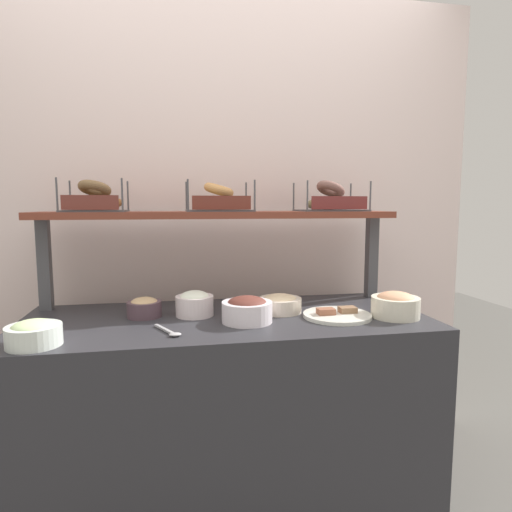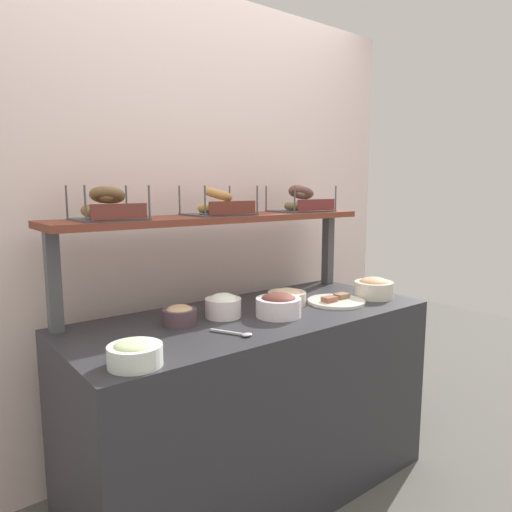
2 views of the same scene
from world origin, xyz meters
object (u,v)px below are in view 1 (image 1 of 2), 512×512
at_px(bowl_cream_cheese, 195,303).
at_px(bagel_basket_cinnamon_raisin, 95,201).
at_px(bowl_chocolate_spread, 247,309).
at_px(bagel_basket_poppy, 330,201).
at_px(bagel_basket_sesame, 219,201).
at_px(bowl_scallion_spread, 34,333).
at_px(bowl_lox_spread, 395,304).
at_px(serving_plate_white, 337,315).
at_px(serving_spoon_near_plate, 170,332).
at_px(bowl_hummus, 144,307).
at_px(bowl_potato_salad, 280,303).

distance_m(bowl_cream_cheese, bagel_basket_cinnamon_raisin, 0.63).
xyz_separation_m(bowl_chocolate_spread, bagel_basket_poppy, (0.47, 0.36, 0.43)).
bearing_deg(bowl_chocolate_spread, bagel_basket_sesame, 100.99).
bearing_deg(bowl_scallion_spread, bowl_lox_spread, 4.98).
height_order(bowl_chocolate_spread, bagel_basket_sesame, bagel_basket_sesame).
bearing_deg(bagel_basket_poppy, serving_plate_white, -104.70).
height_order(bowl_cream_cheese, serving_plate_white, bowl_cream_cheese).
distance_m(bowl_scallion_spread, bagel_basket_sesame, 0.95).
bearing_deg(bagel_basket_cinnamon_raisin, bowl_lox_spread, -17.57).
relative_size(bowl_chocolate_spread, bowl_cream_cheese, 1.27).
xyz_separation_m(bowl_chocolate_spread, serving_spoon_near_plate, (-0.30, -0.11, -0.04)).
height_order(bowl_hummus, bowl_lox_spread, bowl_lox_spread).
relative_size(bowl_potato_salad, bowl_lox_spread, 0.95).
bearing_deg(bowl_lox_spread, bowl_scallion_spread, -175.02).
distance_m(bowl_chocolate_spread, serving_plate_white, 0.38).
bearing_deg(bowl_scallion_spread, bowl_chocolate_spread, 12.00).
xyz_separation_m(bowl_lox_spread, serving_spoon_near_plate, (-0.91, -0.07, -0.05)).
distance_m(bowl_hummus, bowl_potato_salad, 0.57).
relative_size(bowl_lox_spread, bagel_basket_sesame, 0.65).
bearing_deg(bagel_basket_sesame, bowl_scallion_spread, -142.09).
relative_size(bowl_hummus, serving_plate_white, 0.50).
bearing_deg(serving_plate_white, bowl_chocolate_spread, -179.55).
relative_size(serving_plate_white, bagel_basket_sesame, 0.93).
distance_m(serving_plate_white, bagel_basket_cinnamon_raisin, 1.15).
xyz_separation_m(bowl_potato_salad, serving_spoon_near_plate, (-0.46, -0.24, -0.03)).
relative_size(bowl_lox_spread, serving_spoon_near_plate, 1.21).
distance_m(bowl_potato_salad, bagel_basket_cinnamon_raisin, 0.92).
xyz_separation_m(bowl_hummus, bagel_basket_cinnamon_raisin, (-0.21, 0.19, 0.44)).
distance_m(bagel_basket_cinnamon_raisin, bagel_basket_poppy, 1.08).
bearing_deg(serving_spoon_near_plate, bagel_basket_poppy, 31.29).
relative_size(bowl_potato_salad, bowl_scallion_spread, 1.06).
bearing_deg(bowl_cream_cheese, bagel_basket_cinnamon_raisin, 153.08).
bearing_deg(bowl_hummus, bowl_chocolate_spread, -21.26).
distance_m(bowl_hummus, bowl_chocolate_spread, 0.43).
bearing_deg(bowl_chocolate_spread, bowl_potato_salad, 37.98).
bearing_deg(bagel_basket_cinnamon_raisin, bowl_potato_salad, -15.74).
relative_size(serving_plate_white, serving_spoon_near_plate, 1.73).
relative_size(bowl_chocolate_spread, bowl_lox_spread, 1.02).
xyz_separation_m(bowl_potato_salad, bagel_basket_poppy, (0.30, 0.23, 0.44)).
bearing_deg(bowl_hummus, serving_spoon_near_plate, -68.19).
bearing_deg(bagel_basket_sesame, bagel_basket_cinnamon_raisin, -178.74).
height_order(bowl_scallion_spread, bagel_basket_sesame, bagel_basket_sesame).
distance_m(bowl_cream_cheese, bagel_basket_poppy, 0.82).
bearing_deg(bowl_potato_salad, bagel_basket_poppy, 37.11).
xyz_separation_m(bowl_cream_cheese, bagel_basket_sesame, (0.13, 0.22, 0.43)).
bearing_deg(bagel_basket_poppy, bagel_basket_sesame, 179.88).
xyz_separation_m(bagel_basket_cinnamon_raisin, bagel_basket_poppy, (1.08, 0.01, -0.00)).
relative_size(bowl_scallion_spread, bowl_cream_cheese, 1.11).
bearing_deg(serving_spoon_near_plate, bowl_lox_spread, 4.28).
bearing_deg(bowl_potato_salad, bagel_basket_sesame, 135.62).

